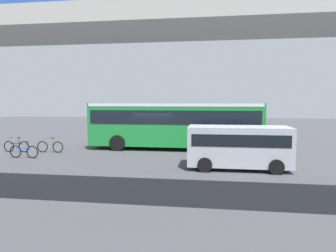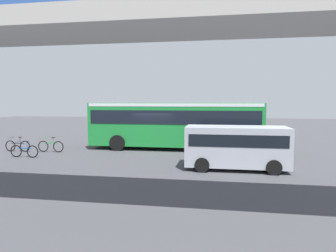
# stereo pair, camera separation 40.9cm
# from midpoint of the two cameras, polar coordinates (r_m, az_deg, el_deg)

# --- Properties ---
(ground) EXTENTS (80.00, 80.00, 0.00)m
(ground) POSITION_cam_midpoint_polar(r_m,az_deg,el_deg) (20.07, -3.07, -4.55)
(ground) COLOR #424247
(city_bus) EXTENTS (11.54, 2.85, 3.15)m
(city_bus) POSITION_cam_midpoint_polar(r_m,az_deg,el_deg) (20.01, 0.77, 0.86)
(city_bus) COLOR #1E8C38
(city_bus) RESTS_ON ground
(parked_van) EXTENTS (4.80, 2.17, 2.05)m
(parked_van) POSITION_cam_midpoint_polar(r_m,az_deg,el_deg) (14.57, 12.69, -3.49)
(parked_van) COLOR #B7BCC6
(parked_van) RESTS_ON ground
(bicycle_blue) EXTENTS (1.77, 0.44, 0.96)m
(bicycle_blue) POSITION_cam_midpoint_polar(r_m,az_deg,el_deg) (18.98, -26.72, -4.45)
(bicycle_blue) COLOR black
(bicycle_blue) RESTS_ON ground
(bicycle_green) EXTENTS (1.77, 0.44, 0.96)m
(bicycle_green) POSITION_cam_midpoint_polar(r_m,az_deg,el_deg) (20.33, -22.42, -3.72)
(bicycle_green) COLOR black
(bicycle_green) RESTS_ON ground
(bicycle_black) EXTENTS (1.77, 0.44, 0.96)m
(bicycle_black) POSITION_cam_midpoint_polar(r_m,az_deg,el_deg) (21.41, -27.82, -3.50)
(bicycle_black) COLOR black
(bicycle_black) RESTS_ON ground
(pedestrian) EXTENTS (0.38, 0.38, 1.79)m
(pedestrian) POSITION_cam_midpoint_polar(r_m,az_deg,el_deg) (22.22, 3.67, -1.34)
(pedestrian) COLOR #2D2D38
(pedestrian) RESTS_ON ground
(traffic_sign) EXTENTS (0.08, 0.60, 2.80)m
(traffic_sign) POSITION_cam_midpoint_polar(r_m,az_deg,el_deg) (25.56, -12.74, 1.60)
(traffic_sign) COLOR slate
(traffic_sign) RESTS_ON ground
(lane_dash_leftmost) EXTENTS (2.00, 0.20, 0.01)m
(lane_dash_leftmost) POSITION_cam_midpoint_polar(r_m,az_deg,el_deg) (21.74, 8.43, -3.87)
(lane_dash_leftmost) COLOR silver
(lane_dash_leftmost) RESTS_ON ground
(lane_dash_left) EXTENTS (2.00, 0.20, 0.01)m
(lane_dash_left) POSITION_cam_midpoint_polar(r_m,az_deg,el_deg) (22.08, -2.03, -3.69)
(lane_dash_left) COLOR silver
(lane_dash_left) RESTS_ON ground
(lane_dash_centre) EXTENTS (2.00, 0.20, 0.01)m
(lane_dash_centre) POSITION_cam_midpoint_polar(r_m,az_deg,el_deg) (23.11, -11.86, -3.40)
(lane_dash_centre) COLOR silver
(lane_dash_centre) RESTS_ON ground
(pedestrian_overpass) EXTENTS (26.89, 2.60, 6.71)m
(pedestrian_overpass) POSITION_cam_midpoint_polar(r_m,az_deg,el_deg) (9.04, -17.91, 15.48)
(pedestrian_overpass) COLOR #B2ADA5
(pedestrian_overpass) RESTS_ON ground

